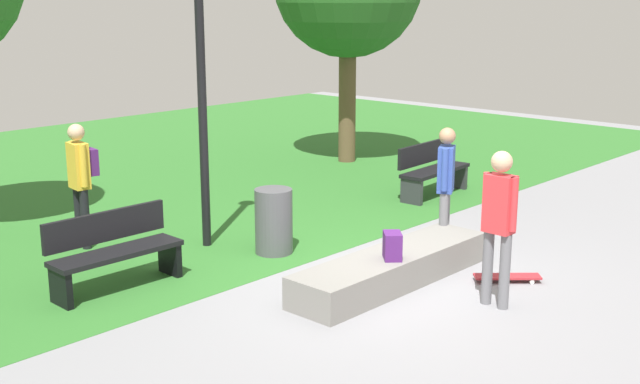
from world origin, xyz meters
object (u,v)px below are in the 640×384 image
at_px(skater_performing_trick, 499,216).
at_px(lamp_post, 201,56).
at_px(park_bench_center_lawn, 114,249).
at_px(backpack_on_ledge, 392,246).
at_px(skateboard_by_ledge, 507,277).
at_px(trash_bin, 274,221).
at_px(pedestrian_with_backpack, 81,174).
at_px(concrete_ledge, 392,268).
at_px(skater_watching, 446,179).
at_px(park_bench_near_lamppost, 432,168).

xyz_separation_m(skater_performing_trick, lamp_post, (-0.75, 4.12, 1.57)).
bearing_deg(park_bench_center_lawn, backpack_on_ledge, -48.12).
height_order(skateboard_by_ledge, trash_bin, trash_bin).
bearing_deg(skateboard_by_ledge, trash_bin, 111.40).
relative_size(skater_performing_trick, park_bench_center_lawn, 1.10).
relative_size(skater_performing_trick, pedestrian_with_backpack, 1.03).
bearing_deg(trash_bin, backpack_on_ledge, -90.92).
height_order(concrete_ledge, lamp_post, lamp_post).
bearing_deg(backpack_on_ledge, skater_watching, -31.11).
xyz_separation_m(skater_watching, lamp_post, (-2.07, 2.52, 1.62)).
bearing_deg(park_bench_near_lamppost, skateboard_by_ledge, -132.60).
bearing_deg(park_bench_center_lawn, concrete_ledge, -44.34).
distance_m(trash_bin, pedestrian_with_backpack, 2.71).
bearing_deg(skater_performing_trick, skateboard_by_ledge, 20.53).
height_order(skater_performing_trick, park_bench_near_lamppost, skater_performing_trick).
bearing_deg(park_bench_center_lawn, lamp_post, 16.00).
height_order(lamp_post, trash_bin, lamp_post).
bearing_deg(backpack_on_ledge, pedestrian_with_backpack, 64.98).
bearing_deg(skateboard_by_ledge, skater_performing_trick, -159.47).
xyz_separation_m(concrete_ledge, park_bench_near_lamppost, (3.96, 2.23, 0.29)).
xyz_separation_m(park_bench_center_lawn, trash_bin, (2.22, -0.41, -0.04)).
xyz_separation_m(lamp_post, pedestrian_with_backpack, (-1.18, 1.19, -1.58)).
distance_m(skater_watching, park_bench_near_lamppost, 3.14).
relative_size(skater_performing_trick, lamp_post, 0.41).
bearing_deg(trash_bin, skateboard_by_ledge, -68.60).
relative_size(backpack_on_ledge, skater_watching, 0.19).
bearing_deg(park_bench_near_lamppost, park_bench_center_lawn, 179.30).
relative_size(skater_performing_trick, park_bench_near_lamppost, 1.08).
distance_m(concrete_ledge, skateboard_by_ledge, 1.41).
bearing_deg(skater_performing_trick, lamp_post, 100.32).
relative_size(concrete_ledge, skater_performing_trick, 1.70).
xyz_separation_m(skater_performing_trick, park_bench_center_lawn, (-2.57, 3.60, -0.56)).
relative_size(backpack_on_ledge, skater_performing_trick, 0.18).
xyz_separation_m(concrete_ledge, skateboard_by_ledge, (0.99, -0.99, -0.13)).
bearing_deg(skater_watching, skater_performing_trick, -129.62).
bearing_deg(park_bench_center_lawn, skater_performing_trick, -54.47).
height_order(concrete_ledge, skater_performing_trick, skater_performing_trick).
distance_m(skater_performing_trick, park_bench_near_lamppost, 5.17).
distance_m(lamp_post, trash_bin, 2.39).
bearing_deg(trash_bin, concrete_ledge, -85.69).
bearing_deg(park_bench_near_lamppost, skater_performing_trick, -136.83).
height_order(park_bench_near_lamppost, lamp_post, lamp_post).
distance_m(skateboard_by_ledge, pedestrian_with_backpack, 5.78).
xyz_separation_m(backpack_on_ledge, trash_bin, (0.03, 2.03, -0.10)).
bearing_deg(backpack_on_ledge, skater_performing_trick, -117.26).
bearing_deg(trash_bin, skater_watching, -43.68).
height_order(skater_performing_trick, pedestrian_with_backpack, skater_performing_trick).
relative_size(skateboard_by_ledge, trash_bin, 0.81).
relative_size(lamp_post, pedestrian_with_backpack, 2.51).
distance_m(park_bench_near_lamppost, trash_bin, 4.11).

